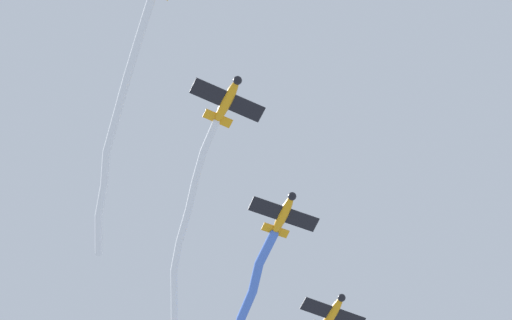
{
  "coord_description": "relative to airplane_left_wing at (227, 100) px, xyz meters",
  "views": [
    {
      "loc": [
        -4.4,
        18.88,
        4.25
      ],
      "look_at": [
        -11.98,
        -17.08,
        71.48
      ],
      "focal_mm": 64.33,
      "sensor_mm": 36.0,
      "label": 1
    }
  ],
  "objects": [
    {
      "name": "smoke_trail_lead",
      "position": [
        8.31,
        -4.34,
        -0.66
      ],
      "size": [
        2.4,
        24.49,
        1.49
      ],
      "color": "white"
    },
    {
      "name": "airplane_left_wing",
      "position": [
        0.0,
        0.0,
        0.0
      ],
      "size": [
        6.31,
        4.8,
        1.55
      ],
      "rotation": [
        0.0,
        0.0,
        1.81
      ],
      "color": "orange"
    },
    {
      "name": "smoke_trail_left_wing",
      "position": [
        0.74,
        -17.05,
        -0.77
      ],
      "size": [
        3.15,
        30.47,
        2.31
      ],
      "color": "white"
    },
    {
      "name": "airplane_right_wing",
      "position": [
        -6.86,
        -9.77,
        0.25
      ],
      "size": [
        6.3,
        4.76,
        1.55
      ],
      "rotation": [
        0.0,
        0.0,
        1.74
      ],
      "color": "orange"
    },
    {
      "name": "smoke_trail_right_wing",
      "position": [
        -5.77,
        -21.01,
        -0.47
      ],
      "size": [
        2.18,
        18.94,
        2.4
      ],
      "color": "#4C75DB"
    },
    {
      "name": "airplane_slot",
      "position": [
        -13.73,
        -19.54,
        0.5
      ],
      "size": [
        6.3,
        4.78,
        1.55
      ],
      "rotation": [
        0.0,
        0.0,
        1.77
      ],
      "color": "orange"
    }
  ]
}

